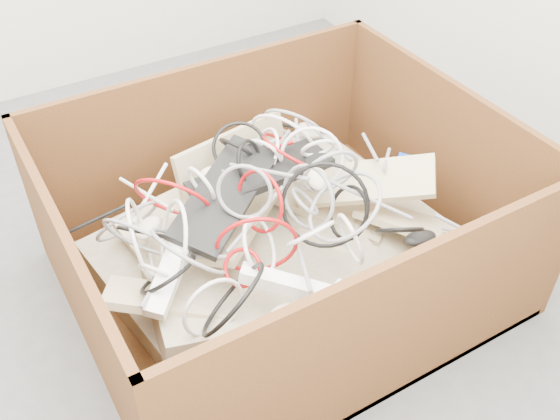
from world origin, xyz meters
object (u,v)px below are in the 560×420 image
vga_plug (404,160)px  power_strip_left (174,262)px  power_strip_right (287,284)px  cardboard_box (278,253)px

vga_plug → power_strip_left: bearing=-130.6°
power_strip_right → vga_plug: bearing=65.8°
cardboard_box → vga_plug: (0.47, -0.02, 0.21)m
power_strip_right → vga_plug: 0.67m
cardboard_box → power_strip_right: size_ratio=5.12×
cardboard_box → vga_plug: size_ratio=29.16×
power_strip_right → vga_plug: power_strip_right is taller
cardboard_box → vga_plug: bearing=-2.6°
power_strip_left → power_strip_right: (0.23, -0.22, -0.01)m
power_strip_left → cardboard_box: bearing=-33.6°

